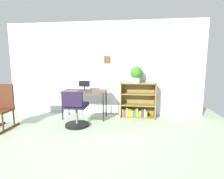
{
  "coord_description": "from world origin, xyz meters",
  "views": [
    {
      "loc": [
        0.87,
        -2.48,
        1.37
      ],
      "look_at": [
        0.4,
        1.2,
        0.81
      ],
      "focal_mm": 28.15,
      "sensor_mm": 36.0,
      "label": 1
    }
  ],
  "objects": [
    {
      "name": "potted_plant_on_shelf",
      "position": [
        0.91,
        1.9,
        1.11
      ],
      "size": [
        0.31,
        0.31,
        0.4
      ],
      "color": "#B7B2A8",
      "rests_on": "bookshelf_low"
    },
    {
      "name": "ground_plane",
      "position": [
        0.0,
        0.0,
        0.0
      ],
      "size": [
        6.24,
        6.24,
        0.0
      ],
      "primitive_type": "plane",
      "color": "#96AD8A"
    },
    {
      "name": "monitor",
      "position": [
        -0.37,
        1.74,
        0.82
      ],
      "size": [
        0.28,
        0.16,
        0.24
      ],
      "color": "#262628",
      "rests_on": "desk"
    },
    {
      "name": "desk",
      "position": [
        -0.35,
        1.68,
        0.64
      ],
      "size": [
        1.09,
        0.5,
        0.7
      ],
      "color": "brown",
      "rests_on": "ground_plane"
    },
    {
      "name": "keyboard",
      "position": [
        -0.31,
        1.56,
        0.71
      ],
      "size": [
        0.32,
        0.14,
        0.02
      ],
      "primitive_type": "cube",
      "color": "#332B26",
      "rests_on": "desk"
    },
    {
      "name": "bookshelf_low",
      "position": [
        0.95,
        1.96,
        0.39
      ],
      "size": [
        0.88,
        0.3,
        0.89
      ],
      "color": "olive",
      "rests_on": "ground_plane"
    },
    {
      "name": "rocking_chair",
      "position": [
        -1.88,
        0.79,
        0.47
      ],
      "size": [
        0.42,
        0.64,
        0.93
      ],
      "color": "#462413",
      "rests_on": "ground_plane"
    },
    {
      "name": "wall_back",
      "position": [
        0.0,
        2.15,
        1.22
      ],
      "size": [
        5.2,
        0.12,
        2.43
      ],
      "color": "silver",
      "rests_on": "ground_plane"
    },
    {
      "name": "office_chair",
      "position": [
        -0.37,
        1.05,
        0.35
      ],
      "size": [
        0.52,
        0.55,
        0.8
      ],
      "color": "black",
      "rests_on": "ground_plane"
    }
  ]
}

